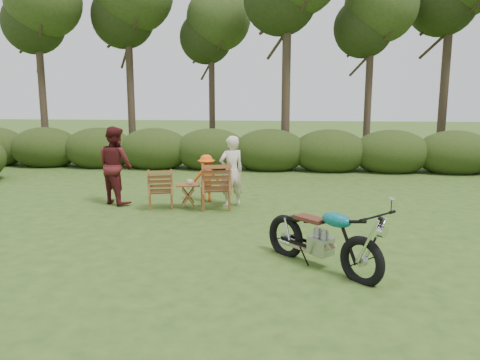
# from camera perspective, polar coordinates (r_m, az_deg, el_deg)

# --- Properties ---
(ground) EXTENTS (80.00, 80.00, 0.00)m
(ground) POSITION_cam_1_polar(r_m,az_deg,el_deg) (7.22, 0.25, -9.92)
(ground) COLOR #2C4818
(ground) RESTS_ON ground
(tree_line) EXTENTS (22.52, 11.62, 8.14)m
(tree_line) POSITION_cam_1_polar(r_m,az_deg,el_deg) (16.53, 5.68, 14.81)
(tree_line) COLOR #34261C
(tree_line) RESTS_ON ground
(motorcycle) EXTENTS (1.99, 1.98, 1.16)m
(motorcycle) POSITION_cam_1_polar(r_m,az_deg,el_deg) (7.11, 9.73, -10.40)
(motorcycle) COLOR #0DA7AF
(motorcycle) RESTS_ON ground
(lawn_chair_right) EXTENTS (0.87, 0.87, 1.05)m
(lawn_chair_right) POSITION_cam_1_polar(r_m,az_deg,el_deg) (10.46, -3.01, -3.51)
(lawn_chair_right) COLOR #5D2F17
(lawn_chair_right) RESTS_ON ground
(lawn_chair_left) EXTENTS (0.76, 0.76, 0.89)m
(lawn_chair_left) POSITION_cam_1_polar(r_m,az_deg,el_deg) (10.69, -9.60, -3.35)
(lawn_chair_left) COLOR brown
(lawn_chair_left) RESTS_ON ground
(side_table) EXTENTS (0.62, 0.55, 0.55)m
(side_table) POSITION_cam_1_polar(r_m,az_deg,el_deg) (10.52, -6.33, -1.96)
(side_table) COLOR brown
(side_table) RESTS_ON ground
(cup) EXTENTS (0.18, 0.18, 0.11)m
(cup) POSITION_cam_1_polar(r_m,az_deg,el_deg) (10.43, -6.14, -0.21)
(cup) COLOR beige
(cup) RESTS_ON side_table
(adult_a) EXTENTS (0.70, 0.64, 1.61)m
(adult_a) POSITION_cam_1_polar(r_m,az_deg,el_deg) (10.69, -1.04, -3.20)
(adult_a) COLOR beige
(adult_a) RESTS_ON ground
(adult_b) EXTENTS (1.10, 1.04, 1.80)m
(adult_b) POSITION_cam_1_polar(r_m,az_deg,el_deg) (11.35, -14.74, -2.75)
(adult_b) COLOR #501618
(adult_b) RESTS_ON ground
(child) EXTENTS (0.79, 0.56, 1.12)m
(child) POSITION_cam_1_polar(r_m,az_deg,el_deg) (11.23, -4.07, -2.57)
(child) COLOR orange
(child) RESTS_ON ground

